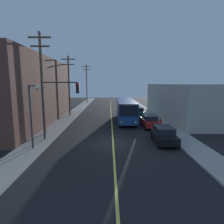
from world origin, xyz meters
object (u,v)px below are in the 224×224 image
city_bus (125,109)px  fire_hydrant (161,121)px  street_lamp_left (33,107)px  utility_pole_far (87,82)px  parked_car_black (164,134)px  utility_pole_mid (69,83)px  traffic_signal_left_corner (58,98)px  parked_car_red (150,121)px  utility_pole_near (42,80)px  parked_car_green (138,112)px

city_bus → fire_hydrant: city_bus is taller
street_lamp_left → utility_pole_far: bearing=90.2°
parked_car_black → utility_pole_far: utility_pole_far is taller
utility_pole_mid → traffic_signal_left_corner: utility_pole_mid is taller
parked_car_red → utility_pole_far: 33.59m
utility_pole_near → utility_pole_mid: bearing=89.3°
utility_pole_near → utility_pole_far: 34.48m
parked_car_red → street_lamp_left: 14.75m
utility_pole_far → fire_hydrant: size_ratio=13.19×
utility_pole_far → fire_hydrant: (13.83, -29.59, -5.62)m
utility_pole_near → fire_hydrant: 16.28m
utility_pole_near → utility_pole_far: size_ratio=0.99×
street_lamp_left → fire_hydrant: street_lamp_left is taller
utility_pole_far → street_lamp_left: (0.15, -39.25, -2.47)m
city_bus → parked_car_red: size_ratio=2.76×
parked_car_black → parked_car_red: size_ratio=1.01×
parked_car_green → parked_car_black: bearing=-89.3°
utility_pole_near → parked_car_black: bearing=-13.5°
parked_car_black → utility_pole_far: (-11.91, 37.50, 5.37)m
traffic_signal_left_corner → street_lamp_left: 3.10m
utility_pole_near → utility_pole_mid: utility_pole_near is taller
utility_pole_mid → utility_pole_far: bearing=88.7°
parked_car_green → utility_pole_far: bearing=117.4°
city_bus → street_lamp_left: 16.15m
parked_car_red → street_lamp_left: bearing=-144.8°
parked_car_black → traffic_signal_left_corner: bearing=174.8°
parked_car_red → traffic_signal_left_corner: 12.33m
parked_car_red → fire_hydrant: size_ratio=5.27×
utility_pole_mid → utility_pole_far: 21.74m
utility_pole_mid → fire_hydrant: utility_pole_mid is taller
traffic_signal_left_corner → street_lamp_left: size_ratio=1.09×
parked_car_green → street_lamp_left: bearing=-124.8°
parked_car_black → traffic_signal_left_corner: 10.95m
utility_pole_mid → utility_pole_far: utility_pole_far is taller
utility_pole_far → street_lamp_left: bearing=-89.8°
city_bus → fire_hydrant: 6.01m
utility_pole_far → traffic_signal_left_corner: 36.63m
parked_car_black → fire_hydrant: size_ratio=5.30×
parked_car_red → city_bus: bearing=119.5°
utility_pole_near → street_lamp_left: size_ratio=2.00×
city_bus → parked_car_black: size_ratio=2.74×
utility_pole_near → traffic_signal_left_corner: size_ratio=1.83×
parked_car_red → parked_car_green: (-0.26, 8.33, 0.00)m
parked_car_black → utility_pole_near: 13.98m
utility_pole_mid → traffic_signal_left_corner: size_ratio=1.73×
parked_car_red → utility_pole_mid: bearing=143.6°
city_bus → utility_pole_mid: 11.32m
city_bus → parked_car_green: (2.54, 3.40, -0.98)m
fire_hydrant → parked_car_red: bearing=-144.4°
utility_pole_mid → parked_car_green: bearing=-4.0°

